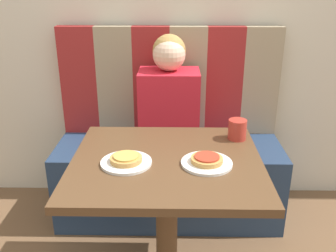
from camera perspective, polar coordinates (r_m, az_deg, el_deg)
wall_back at (r=2.42m, az=0.29°, el=18.00°), size 7.00×0.05×2.60m
booth_seat at (r=2.43m, az=0.14°, el=-8.12°), size 1.39×0.51×0.49m
booth_backrest at (r=2.41m, az=0.24°, el=6.82°), size 1.39×0.08×0.69m
dining_table at (r=1.68m, az=-0.21°, el=-8.34°), size 0.82×0.74×0.73m
person at (r=2.21m, az=0.16°, el=4.62°), size 0.35×0.25×0.67m
plate_left at (r=1.60m, az=-6.38°, el=-5.54°), size 0.22×0.22×0.01m
plate_right at (r=1.59m, az=5.91°, el=-5.65°), size 0.22×0.22×0.01m
pizza_left at (r=1.59m, az=-6.41°, el=-4.95°), size 0.13×0.13×0.03m
pizza_right at (r=1.58m, az=5.94°, el=-5.05°), size 0.13×0.13×0.03m
drinking_cup at (r=1.83m, az=10.52°, el=-0.53°), size 0.09×0.09×0.10m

